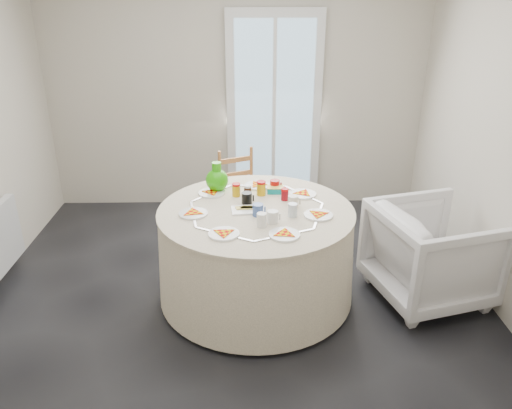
{
  "coord_description": "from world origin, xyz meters",
  "views": [
    {
      "loc": [
        0.09,
        -3.3,
        2.3
      ],
      "look_at": [
        0.17,
        0.09,
        0.8
      ],
      "focal_mm": 35.0,
      "sensor_mm": 36.0,
      "label": 1
    }
  ],
  "objects_px": {
    "armchair": "(432,253)",
    "wooden_chair": "(242,192)",
    "green_pitcher": "(217,178)",
    "table": "(256,254)"
  },
  "relations": [
    {
      "from": "table",
      "to": "armchair",
      "type": "xyz_separation_m",
      "value": [
        1.37,
        -0.04,
        0.02
      ]
    },
    {
      "from": "table",
      "to": "green_pitcher",
      "type": "bearing_deg",
      "value": 129.02
    },
    {
      "from": "wooden_chair",
      "to": "green_pitcher",
      "type": "xyz_separation_m",
      "value": [
        -0.2,
        -0.68,
        0.4
      ]
    },
    {
      "from": "armchair",
      "to": "wooden_chair",
      "type": "bearing_deg",
      "value": 38.39
    },
    {
      "from": "wooden_chair",
      "to": "green_pitcher",
      "type": "relative_size",
      "value": 3.64
    },
    {
      "from": "wooden_chair",
      "to": "armchair",
      "type": "distance_m",
      "value": 1.84
    },
    {
      "from": "wooden_chair",
      "to": "armchair",
      "type": "height_order",
      "value": "wooden_chair"
    },
    {
      "from": "table",
      "to": "green_pitcher",
      "type": "xyz_separation_m",
      "value": [
        -0.31,
        0.38,
        0.49
      ]
    },
    {
      "from": "table",
      "to": "wooden_chair",
      "type": "relative_size",
      "value": 1.75
    },
    {
      "from": "armchair",
      "to": "green_pitcher",
      "type": "distance_m",
      "value": 1.79
    }
  ]
}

